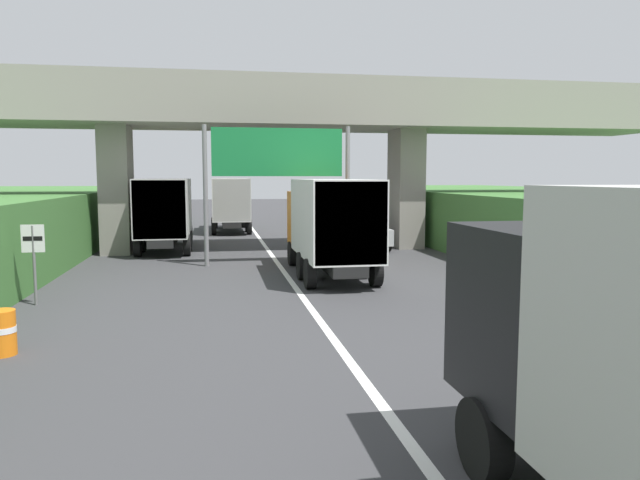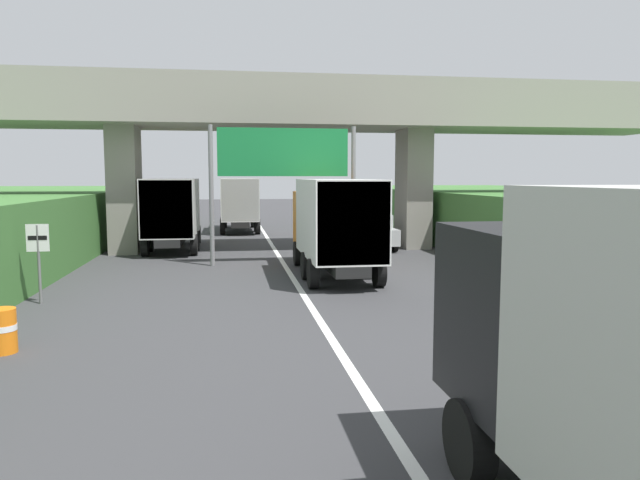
{
  "view_description": "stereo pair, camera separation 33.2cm",
  "coord_description": "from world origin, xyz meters",
  "px_view_note": "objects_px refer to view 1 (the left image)",
  "views": [
    {
      "loc": [
        -2.49,
        3.74,
        3.51
      ],
      "look_at": [
        0.0,
        17.83,
        2.0
      ],
      "focal_mm": 33.41,
      "sensor_mm": 36.0,
      "label": 1
    },
    {
      "loc": [
        -2.16,
        3.69,
        3.51
      ],
      "look_at": [
        0.0,
        17.83,
        2.0
      ],
      "focal_mm": 33.41,
      "sensor_mm": 36.0,
      "label": 2
    }
  ],
  "objects_px": {
    "truck_green": "(230,202)",
    "overhead_highway_sign": "(278,162)",
    "truck_orange": "(330,222)",
    "construction_barrel_2": "(1,332)",
    "truck_yellow": "(166,210)",
    "speed_limit_sign": "(34,252)",
    "car_silver": "(365,231)"
  },
  "relations": [
    {
      "from": "car_silver",
      "to": "speed_limit_sign",
      "type": "bearing_deg",
      "value": -137.61
    },
    {
      "from": "car_silver",
      "to": "construction_barrel_2",
      "type": "xyz_separation_m",
      "value": [
        -11.46,
        -15.92,
        -0.4
      ]
    },
    {
      "from": "truck_orange",
      "to": "construction_barrel_2",
      "type": "relative_size",
      "value": 8.11
    },
    {
      "from": "speed_limit_sign",
      "to": "truck_orange",
      "type": "distance_m",
      "value": 9.52
    },
    {
      "from": "truck_yellow",
      "to": "speed_limit_sign",
      "type": "bearing_deg",
      "value": -101.97
    },
    {
      "from": "overhead_highway_sign",
      "to": "speed_limit_sign",
      "type": "distance_m",
      "value": 10.22
    },
    {
      "from": "truck_yellow",
      "to": "construction_barrel_2",
      "type": "height_order",
      "value": "truck_yellow"
    },
    {
      "from": "truck_orange",
      "to": "overhead_highway_sign",
      "type": "bearing_deg",
      "value": 115.22
    },
    {
      "from": "truck_green",
      "to": "overhead_highway_sign",
      "type": "bearing_deg",
      "value": -84.32
    },
    {
      "from": "truck_green",
      "to": "truck_yellow",
      "type": "bearing_deg",
      "value": -108.96
    },
    {
      "from": "truck_orange",
      "to": "car_silver",
      "type": "relative_size",
      "value": 1.78
    },
    {
      "from": "truck_orange",
      "to": "construction_barrel_2",
      "type": "distance_m",
      "value": 11.68
    },
    {
      "from": "truck_orange",
      "to": "truck_green",
      "type": "bearing_deg",
      "value": 99.28
    },
    {
      "from": "truck_yellow",
      "to": "construction_barrel_2",
      "type": "distance_m",
      "value": 17.12
    },
    {
      "from": "truck_yellow",
      "to": "truck_green",
      "type": "bearing_deg",
      "value": 71.04
    },
    {
      "from": "truck_yellow",
      "to": "truck_green",
      "type": "xyz_separation_m",
      "value": [
        3.31,
        9.64,
        0.0
      ]
    },
    {
      "from": "truck_yellow",
      "to": "car_silver",
      "type": "xyz_separation_m",
      "value": [
        9.59,
        -1.03,
        -1.08
      ]
    },
    {
      "from": "speed_limit_sign",
      "to": "construction_barrel_2",
      "type": "distance_m",
      "value": 4.97
    },
    {
      "from": "truck_orange",
      "to": "car_silver",
      "type": "distance_m",
      "value": 8.47
    },
    {
      "from": "construction_barrel_2",
      "to": "overhead_highway_sign",
      "type": "bearing_deg",
      "value": 59.43
    },
    {
      "from": "truck_green",
      "to": "speed_limit_sign",
      "type": "bearing_deg",
      "value": -105.12
    },
    {
      "from": "overhead_highway_sign",
      "to": "truck_green",
      "type": "xyz_separation_m",
      "value": [
        -1.52,
        15.24,
        -2.19
      ]
    },
    {
      "from": "overhead_highway_sign",
      "to": "truck_yellow",
      "type": "relative_size",
      "value": 0.81
    },
    {
      "from": "truck_orange",
      "to": "truck_yellow",
      "type": "xyz_separation_m",
      "value": [
        -6.32,
        8.77,
        0.0
      ]
    },
    {
      "from": "speed_limit_sign",
      "to": "truck_yellow",
      "type": "relative_size",
      "value": 0.31
    },
    {
      "from": "truck_orange",
      "to": "truck_green",
      "type": "distance_m",
      "value": 18.66
    },
    {
      "from": "overhead_highway_sign",
      "to": "truck_green",
      "type": "bearing_deg",
      "value": 95.68
    },
    {
      "from": "truck_orange",
      "to": "truck_green",
      "type": "xyz_separation_m",
      "value": [
        -3.01,
        18.41,
        0.0
      ]
    },
    {
      "from": "overhead_highway_sign",
      "to": "truck_green",
      "type": "distance_m",
      "value": 15.47
    },
    {
      "from": "truck_orange",
      "to": "car_silver",
      "type": "height_order",
      "value": "truck_orange"
    },
    {
      "from": "speed_limit_sign",
      "to": "car_silver",
      "type": "height_order",
      "value": "speed_limit_sign"
    },
    {
      "from": "truck_green",
      "to": "car_silver",
      "type": "relative_size",
      "value": 1.78
    }
  ]
}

